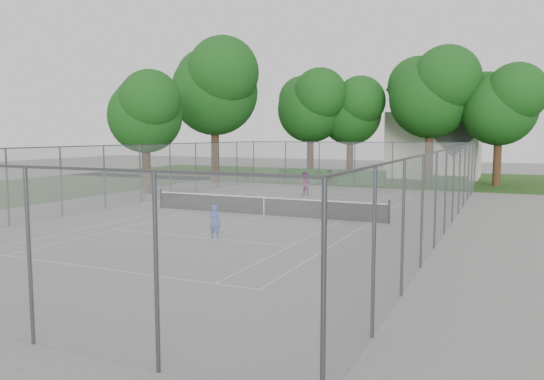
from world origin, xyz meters
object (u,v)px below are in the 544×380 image
at_px(house, 434,134).
at_px(woman_player, 306,184).
at_px(tennis_net, 264,205).
at_px(girl_player, 215,222).

height_order(house, woman_player, house).
bearing_deg(woman_player, house, 90.60).
xyz_separation_m(tennis_net, woman_player, (-1.03, 8.69, 0.30)).
bearing_deg(tennis_net, woman_player, 96.74).
distance_m(tennis_net, girl_player, 6.43).
distance_m(tennis_net, woman_player, 8.75).
relative_size(house, girl_player, 7.54).
height_order(tennis_net, house, house).
relative_size(tennis_net, house, 1.25).
bearing_deg(house, woman_player, -105.77).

